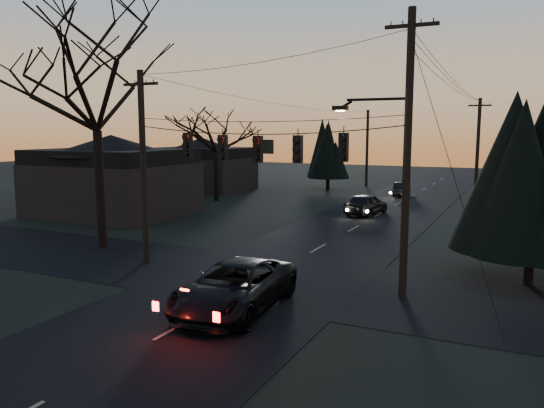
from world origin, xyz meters
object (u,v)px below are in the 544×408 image
at_px(evergreen_right, 536,172).
at_px(suv_near, 234,287).
at_px(utility_pole_far_r, 475,202).
at_px(utility_pole_left, 147,262).
at_px(utility_pole_far_l, 366,186).
at_px(sedan_oncoming_a, 366,204).
at_px(bare_tree_left, 95,82).
at_px(utility_pole_right, 402,297).
at_px(sedan_oncoming_b, 402,189).

bearing_deg(evergreen_right, suv_near, -139.28).
xyz_separation_m(utility_pole_far_r, evergreen_right, (4.06, -24.32, 4.38)).
distance_m(utility_pole_left, utility_pole_far_l, 36.00).
bearing_deg(sedan_oncoming_a, utility_pole_far_r, -113.14).
bearing_deg(sedan_oncoming_a, bare_tree_left, 68.04).
distance_m(suv_near, sedan_oncoming_a, 21.45).
bearing_deg(utility_pole_left, bare_tree_left, 159.72).
height_order(utility_pole_left, sedan_oncoming_a, utility_pole_left).
bearing_deg(utility_pole_far_l, evergreen_right, -64.30).
xyz_separation_m(utility_pole_right, utility_pole_far_r, (0.00, 28.00, 0.00)).
relative_size(evergreen_right, sedan_oncoming_a, 1.71).
xyz_separation_m(bare_tree_left, sedan_oncoming_b, (9.21, 27.74, -7.64)).
relative_size(utility_pole_left, utility_pole_far_r, 1.00).
bearing_deg(utility_pole_far_r, utility_pole_far_l, 145.18).
bearing_deg(bare_tree_left, evergreen_right, 6.39).
height_order(suv_near, sedan_oncoming_a, suv_near).
relative_size(utility_pole_far_l, sedan_oncoming_a, 1.81).
distance_m(utility_pole_far_r, sedan_oncoming_a, 12.24).
xyz_separation_m(utility_pole_right, bare_tree_left, (-15.51, 1.48, 8.27)).
bearing_deg(sedan_oncoming_b, utility_pole_far_r, 160.78).
bearing_deg(utility_pole_left, evergreen_right, 13.29).
xyz_separation_m(utility_pole_left, bare_tree_left, (-4.01, 1.48, 8.27)).
bearing_deg(sedan_oncoming_a, utility_pole_right, 117.66).
bearing_deg(utility_pole_left, sedan_oncoming_b, 79.91).
height_order(sedan_oncoming_a, sedan_oncoming_b, sedan_oncoming_a).
bearing_deg(suv_near, evergreen_right, 37.23).
xyz_separation_m(utility_pole_far_r, bare_tree_left, (-15.51, -26.52, 8.27)).
height_order(utility_pole_right, sedan_oncoming_a, utility_pole_right).
relative_size(utility_pole_far_l, bare_tree_left, 0.68).
bearing_deg(utility_pole_far_r, utility_pole_right, -90.00).
distance_m(utility_pole_right, suv_near, 6.13).
distance_m(utility_pole_left, evergreen_right, 16.58).
height_order(bare_tree_left, suv_near, bare_tree_left).
height_order(utility_pole_far_l, suv_near, utility_pole_far_l).
bearing_deg(utility_pole_far_l, utility_pole_left, -90.00).
bearing_deg(utility_pole_far_l, sedan_oncoming_b, -52.49).
height_order(utility_pole_right, bare_tree_left, bare_tree_left).
height_order(utility_pole_right, utility_pole_left, utility_pole_right).
relative_size(utility_pole_right, sedan_oncoming_a, 2.26).
bearing_deg(evergreen_right, sedan_oncoming_b, 112.07).
bearing_deg(utility_pole_right, sedan_oncoming_a, 109.77).
bearing_deg(utility_pole_right, utility_pole_far_l, 107.72).
height_order(suv_near, sedan_oncoming_b, suv_near).
bearing_deg(utility_pole_left, suv_near, -29.59).
distance_m(utility_pole_far_r, evergreen_right, 25.05).
bearing_deg(bare_tree_left, sedan_oncoming_a, 60.14).
relative_size(utility_pole_far_l, sedan_oncoming_b, 2.09).
relative_size(utility_pole_left, evergreen_right, 1.12).
height_order(bare_tree_left, evergreen_right, bare_tree_left).
distance_m(utility_pole_left, sedan_oncoming_b, 29.69).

